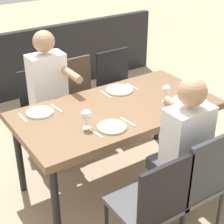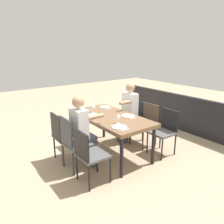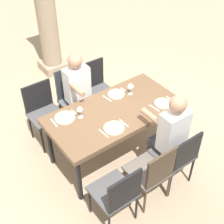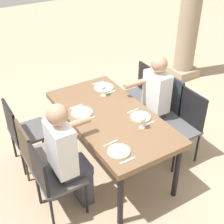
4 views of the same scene
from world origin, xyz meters
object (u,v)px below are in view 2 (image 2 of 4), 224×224
(chair_west_north, at_px, (89,153))
(chair_mid_north, at_px, (73,141))
(plate_2, at_px, (93,115))
(wine_glass_2, at_px, (93,107))
(dining_table, at_px, (111,120))
(diner_man_white, at_px, (83,130))
(chair_mid_south, at_px, (146,122))
(plate_3, at_px, (105,107))
(plate_1, at_px, (128,116))
(diner_woman_green, at_px, (128,111))
(chair_east_north, at_px, (63,134))
(chair_west_south, at_px, (165,129))
(wine_glass_0, at_px, (118,117))
(plate_0, at_px, (120,127))
(chair_east_south, at_px, (134,117))

(chair_west_north, xyz_separation_m, chair_mid_north, (0.50, 0.01, 0.02))
(plate_2, bearing_deg, wine_glass_2, -31.38)
(dining_table, relative_size, diner_man_white, 1.34)
(chair_mid_south, bearing_deg, plate_3, 41.13)
(plate_1, relative_size, plate_2, 1.09)
(plate_2, xyz_separation_m, plate_3, (0.37, -0.52, 0.00))
(dining_table, xyz_separation_m, diner_woman_green, (0.30, -0.67, -0.01))
(plate_3, bearing_deg, diner_woman_green, -125.27)
(chair_east_north, bearing_deg, chair_west_south, -117.66)
(plate_3, bearing_deg, wine_glass_0, 157.73)
(diner_woman_green, distance_m, plate_3, 0.51)
(dining_table, distance_m, chair_west_north, 1.07)
(chair_mid_north, height_order, plate_3, chair_mid_north)
(dining_table, height_order, chair_mid_north, chair_mid_north)
(chair_west_north, bearing_deg, plate_1, -70.38)
(plate_0, bearing_deg, plate_1, -53.61)
(chair_mid_north, xyz_separation_m, plate_2, (0.32, -0.61, 0.25))
(plate_2, bearing_deg, chair_east_north, 82.55)
(chair_mid_north, distance_m, chair_east_south, 1.77)
(chair_east_north, height_order, chair_east_south, chair_east_north)
(chair_east_south, xyz_separation_m, plate_2, (-0.08, 1.12, 0.27))
(diner_woman_green, height_order, wine_glass_2, diner_woman_green)
(chair_mid_south, xyz_separation_m, plate_3, (0.69, 0.60, 0.28))
(chair_west_south, height_order, chair_east_south, chair_west_south)
(diner_woman_green, bearing_deg, chair_mid_north, 104.45)
(chair_west_north, relative_size, plate_1, 3.53)
(dining_table, height_order, chair_mid_south, chair_mid_south)
(diner_man_white, relative_size, wine_glass_2, 8.05)
(plate_1, bearing_deg, chair_west_south, -123.77)
(chair_mid_south, bearing_deg, chair_mid_north, 90.00)
(diner_man_white, xyz_separation_m, plate_1, (-0.10, -0.93, 0.10))
(diner_man_white, bearing_deg, chair_east_north, 25.69)
(wine_glass_0, xyz_separation_m, plate_1, (0.21, -0.41, -0.11))
(chair_mid_north, distance_m, plate_1, 1.16)
(chair_east_south, xyz_separation_m, wine_glass_2, (0.08, 1.02, 0.38))
(plate_0, xyz_separation_m, wine_glass_0, (0.16, -0.10, 0.11))
(chair_east_south, distance_m, wine_glass_2, 1.09)
(chair_mid_north, xyz_separation_m, chair_east_north, (0.40, -0.00, -0.01))
(chair_east_north, relative_size, diner_man_white, 0.71)
(chair_mid_north, bearing_deg, plate_0, -127.62)
(chair_west_north, distance_m, plate_1, 1.22)
(chair_mid_south, xyz_separation_m, plate_2, (0.32, 1.12, 0.28))
(plate_1, bearing_deg, chair_west_north, 109.62)
(chair_west_north, relative_size, plate_2, 3.85)
(chair_east_north, distance_m, plate_0, 1.11)
(chair_mid_north, distance_m, diner_man_white, 0.25)
(wine_glass_2, bearing_deg, plate_2, 148.62)
(chair_mid_north, relative_size, plate_2, 4.12)
(chair_west_south, distance_m, wine_glass_0, 1.09)
(chair_east_north, distance_m, wine_glass_0, 1.08)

